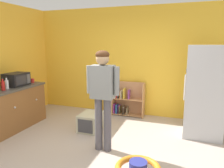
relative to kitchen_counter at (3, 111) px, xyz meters
The scene contains 13 objects.
ground_plane 2.26m from the kitchen_counter, ahead, with size 12.00×12.00×0.00m, color #B1A295.
back_wall 3.15m from the kitchen_counter, 43.23° to the left, with size 5.20×0.06×2.70m, color yellow.
left_side_wall 1.13m from the kitchen_counter, 128.37° to the left, with size 0.06×2.99×2.70m, color yellow.
kitchen_counter is the anchor object (origin of this frame).
refrigerator 4.04m from the kitchen_counter, 17.43° to the left, with size 0.73×0.68×1.78m.
bookshelf 2.81m from the kitchen_counter, 42.05° to the left, with size 0.80×0.28×0.85m.
standing_person 2.28m from the kitchen_counter, ahead, with size 0.57×0.23×1.70m.
pet_carrier 1.80m from the kitchen_counter, 22.90° to the left, with size 0.42×0.55×0.36m.
microwave 0.72m from the kitchen_counter, 89.13° to the left, with size 0.37×0.48×0.28m.
clear_bottle 0.56m from the kitchen_counter, 50.86° to the left, with size 0.07×0.07×0.25m.
ketchup_bottle 0.56m from the kitchen_counter, 22.17° to the right, with size 0.07×0.07×0.25m.
red_cup 0.98m from the kitchen_counter, 84.78° to the left, with size 0.08×0.08×0.10m, color red.
white_cup 0.91m from the kitchen_counter, 93.44° to the left, with size 0.08×0.08×0.10m, color white.
Camera 1 is at (1.28, -2.92, 1.81)m, focal length 34.16 mm.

